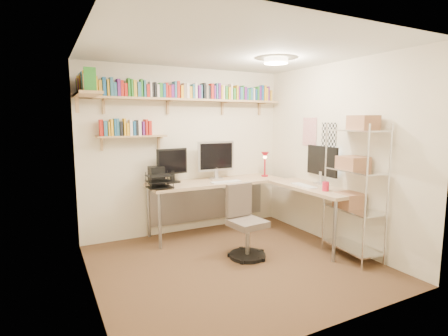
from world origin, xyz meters
The scene contains 6 objects.
ground centered at (0.00, 0.00, 0.00)m, with size 3.20×3.20×0.00m, color #3F241B.
room_shell centered at (0.00, 0.00, 1.55)m, with size 3.24×3.04×2.52m.
wall_shelves centered at (-0.44, 1.30, 2.03)m, with size 3.12×1.09×0.80m.
corner_desk centered at (0.50, 0.92, 0.80)m, with size 2.49×2.06×1.40m.
office_chair centered at (0.24, 0.16, 0.39)m, with size 0.48×0.49×0.92m.
wire_rack centered at (1.42, -0.49, 1.08)m, with size 0.42×0.76×1.78m.
Camera 1 is at (-1.97, -3.50, 1.73)m, focal length 28.00 mm.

